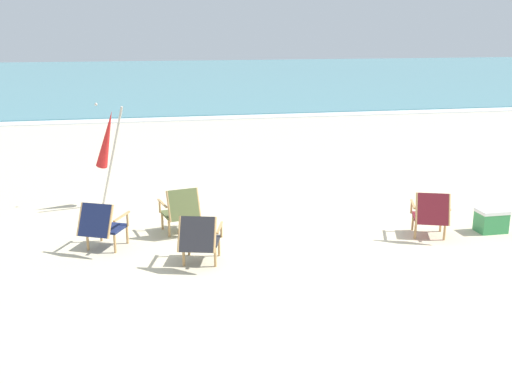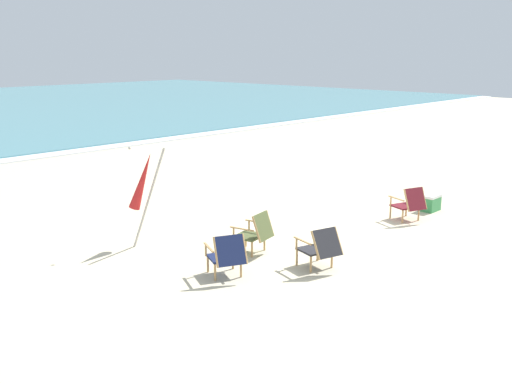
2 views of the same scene
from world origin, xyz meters
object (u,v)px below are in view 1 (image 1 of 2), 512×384
object	(u,v)px
beach_chair_back_left	(102,225)
cooler_box	(491,221)
beach_chair_front_left	(199,238)
umbrella_furled_red	(107,140)
beach_chair_mid_center	(181,210)
beach_chair_back_right	(431,214)

from	to	relation	value
beach_chair_back_left	cooler_box	bearing A→B (deg)	-3.68
beach_chair_back_left	beach_chair_front_left	bearing A→B (deg)	-32.45
beach_chair_back_left	cooler_box	size ratio (longest dim) A/B	1.84
beach_chair_back_left	beach_chair_front_left	world-z (taller)	beach_chair_back_left
beach_chair_front_left	umbrella_furled_red	distance (m)	3.71
beach_chair_mid_center	umbrella_furled_red	world-z (taller)	umbrella_furled_red
beach_chair_mid_center	cooler_box	bearing A→B (deg)	-10.36
beach_chair_mid_center	umbrella_furled_red	xyz separation A→B (m)	(-1.22, 1.88, 0.89)
beach_chair_mid_center	cooler_box	xyz separation A→B (m)	(5.22, -0.95, -0.23)
beach_chair_front_left	cooler_box	distance (m)	5.09
cooler_box	umbrella_furled_red	bearing A→B (deg)	156.26
cooler_box	beach_chair_mid_center	bearing A→B (deg)	169.64
beach_chair_mid_center	beach_chair_front_left	xyz separation A→B (m)	(0.15, -1.44, -0.01)
umbrella_furled_red	beach_chair_mid_center	bearing A→B (deg)	-56.97
beach_chair_back_left	cooler_box	world-z (taller)	beach_chair_back_left
beach_chair_front_left	cooler_box	world-z (taller)	beach_chair_front_left
umbrella_furled_red	cooler_box	world-z (taller)	umbrella_furled_red
beach_chair_back_left	cooler_box	distance (m)	6.51
beach_chair_back_right	cooler_box	xyz separation A→B (m)	(1.19, 0.09, -0.23)
beach_chair_mid_center	umbrella_furled_red	bearing A→B (deg)	123.03
beach_chair_back_left	beach_chair_front_left	distance (m)	1.69
beach_chair_back_right	beach_chair_front_left	size ratio (longest dim) A/B	0.97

